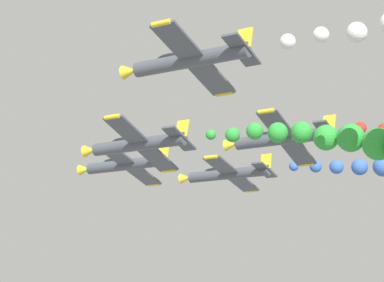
# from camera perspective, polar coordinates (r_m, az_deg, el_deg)

# --- Properties ---
(airplane_lead) EXTENTS (9.31, 10.35, 3.26)m
(airplane_lead) POSITION_cam_1_polar(r_m,az_deg,el_deg) (76.32, -4.94, -1.74)
(airplane_lead) COLOR #474C56
(airplane_left_inner) EXTENTS (9.18, 10.35, 3.48)m
(airplane_left_inner) POSITION_cam_1_polar(r_m,az_deg,el_deg) (65.83, -4.06, -0.24)
(airplane_left_inner) COLOR #474C56
(airplane_right_inner) EXTENTS (9.40, 10.35, 3.07)m
(airplane_right_inner) POSITION_cam_1_polar(r_m,az_deg,el_deg) (79.52, 2.60, -2.42)
(airplane_right_inner) COLOR #474C56
(airplane_left_outer) EXTENTS (9.16, 10.35, 3.51)m
(airplane_left_outer) POSITION_cam_1_polar(r_m,az_deg,el_deg) (68.24, 6.59, 0.19)
(airplane_left_outer) COLOR #474C56
(airplane_right_outer) EXTENTS (9.29, 10.35, 3.29)m
(airplane_right_outer) POSITION_cam_1_polar(r_m,az_deg,el_deg) (54.67, -0.28, 5.95)
(airplane_right_outer) COLOR #474C56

